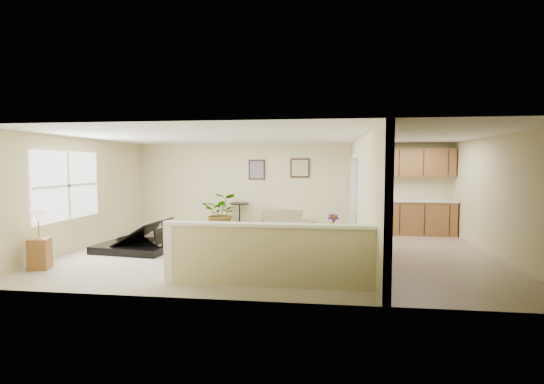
# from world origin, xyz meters

# --- Properties ---
(floor) EXTENTS (9.00, 9.00, 0.00)m
(floor) POSITION_xyz_m (0.00, 0.00, 0.00)
(floor) COLOR tan
(floor) RESTS_ON ground
(back_wall) EXTENTS (9.00, 0.04, 2.50)m
(back_wall) POSITION_xyz_m (0.00, 3.00, 1.25)
(back_wall) COLOR beige
(back_wall) RESTS_ON floor
(front_wall) EXTENTS (9.00, 0.04, 2.50)m
(front_wall) POSITION_xyz_m (0.00, -3.00, 1.25)
(front_wall) COLOR beige
(front_wall) RESTS_ON floor
(left_wall) EXTENTS (0.04, 6.00, 2.50)m
(left_wall) POSITION_xyz_m (-4.50, 0.00, 1.25)
(left_wall) COLOR beige
(left_wall) RESTS_ON floor
(right_wall) EXTENTS (0.04, 6.00, 2.50)m
(right_wall) POSITION_xyz_m (4.50, 0.00, 1.25)
(right_wall) COLOR beige
(right_wall) RESTS_ON floor
(ceiling) EXTENTS (9.00, 6.00, 0.04)m
(ceiling) POSITION_xyz_m (0.00, 0.00, 2.50)
(ceiling) COLOR white
(ceiling) RESTS_ON back_wall
(kitchen_vinyl) EXTENTS (2.70, 6.00, 0.01)m
(kitchen_vinyl) POSITION_xyz_m (3.15, 0.00, 0.00)
(kitchen_vinyl) COLOR #9C836A
(kitchen_vinyl) RESTS_ON floor
(interior_partition) EXTENTS (0.18, 5.99, 2.50)m
(interior_partition) POSITION_xyz_m (1.80, 0.25, 1.22)
(interior_partition) COLOR beige
(interior_partition) RESTS_ON floor
(pony_half_wall) EXTENTS (3.42, 0.22, 1.00)m
(pony_half_wall) POSITION_xyz_m (0.08, -2.30, 0.52)
(pony_half_wall) COLOR beige
(pony_half_wall) RESTS_ON floor
(left_window) EXTENTS (0.05, 2.15, 1.45)m
(left_window) POSITION_xyz_m (-4.49, -0.50, 1.45)
(left_window) COLOR white
(left_window) RESTS_ON left_wall
(wall_art_left) EXTENTS (0.48, 0.04, 0.58)m
(wall_art_left) POSITION_xyz_m (-0.95, 2.97, 1.75)
(wall_art_left) COLOR #341C13
(wall_art_left) RESTS_ON back_wall
(wall_mirror) EXTENTS (0.55, 0.04, 0.55)m
(wall_mirror) POSITION_xyz_m (0.30, 2.97, 1.80)
(wall_mirror) COLOR #341C13
(wall_mirror) RESTS_ON back_wall
(kitchen_cabinets) EXTENTS (2.36, 0.65, 2.33)m
(kitchen_cabinets) POSITION_xyz_m (3.19, 2.73, 0.87)
(kitchen_cabinets) COLOR brown
(kitchen_cabinets) RESTS_ON floor
(piano) EXTENTS (1.97, 2.03, 1.50)m
(piano) POSITION_xyz_m (-3.16, 0.07, 0.63)
(piano) COLOR black
(piano) RESTS_ON floor
(piano_bench) EXTENTS (0.72, 0.93, 0.56)m
(piano_bench) POSITION_xyz_m (-1.12, -0.45, 0.28)
(piano_bench) COLOR black
(piano_bench) RESTS_ON floor
(loveseat) EXTENTS (1.62, 1.22, 0.78)m
(loveseat) POSITION_xyz_m (-0.01, 2.68, 0.29)
(loveseat) COLOR tan
(loveseat) RESTS_ON floor
(accent_table) EXTENTS (0.56, 0.56, 0.81)m
(accent_table) POSITION_xyz_m (-1.40, 2.65, 0.52)
(accent_table) COLOR black
(accent_table) RESTS_ON floor
(palm_plant) EXTENTS (1.05, 0.93, 1.13)m
(palm_plant) POSITION_xyz_m (-1.82, 2.27, 0.55)
(palm_plant) COLOR black
(palm_plant) RESTS_ON floor
(small_plant) EXTENTS (0.42, 0.42, 0.60)m
(small_plant) POSITION_xyz_m (1.22, 2.12, 0.25)
(small_plant) COLOR black
(small_plant) RESTS_ON floor
(lamp_stand) EXTENTS (0.40, 0.40, 1.11)m
(lamp_stand) POSITION_xyz_m (-4.15, -1.83, 0.47)
(lamp_stand) COLOR brown
(lamp_stand) RESTS_ON floor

